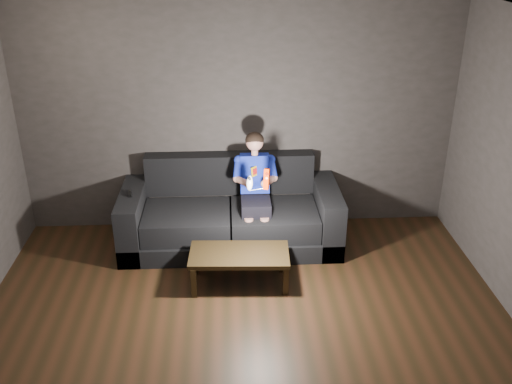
{
  "coord_description": "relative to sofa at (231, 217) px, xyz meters",
  "views": [
    {
      "loc": [
        -0.13,
        -3.75,
        3.36
      ],
      "look_at": [
        0.15,
        1.55,
        0.85
      ],
      "focal_mm": 40.0,
      "sensor_mm": 36.0,
      "label": 1
    }
  ],
  "objects": [
    {
      "name": "child",
      "position": [
        0.28,
        -0.07,
        0.48
      ],
      "size": [
        0.48,
        0.59,
        1.19
      ],
      "color": "black",
      "rests_on": "sofa"
    },
    {
      "name": "wii_remote_black",
      "position": [
        -1.1,
        -0.09,
        0.37
      ],
      "size": [
        0.06,
        0.15,
        0.03
      ],
      "color": "black",
      "rests_on": "sofa"
    },
    {
      "name": "ceiling",
      "position": [
        0.11,
        -2.03,
        2.39
      ],
      "size": [
        5.0,
        5.0,
        0.02
      ],
      "primitive_type": "cube",
      "color": "beige",
      "rests_on": "back_wall"
    },
    {
      "name": "nunchuk_white",
      "position": [
        0.2,
        -0.52,
        0.66
      ],
      "size": [
        0.09,
        0.11,
        0.17
      ],
      "color": "white",
      "rests_on": "child"
    },
    {
      "name": "floor",
      "position": [
        0.11,
        -2.03,
        -0.31
      ],
      "size": [
        5.0,
        5.0,
        0.0
      ],
      "primitive_type": "plane",
      "color": "black",
      "rests_on": "ground"
    },
    {
      "name": "coffee_table",
      "position": [
        0.07,
        -0.88,
        0.01
      ],
      "size": [
        1.02,
        0.55,
        0.36
      ],
      "color": "black",
      "rests_on": "floor"
    },
    {
      "name": "wii_remote_red",
      "position": [
        0.37,
        -0.53,
        0.71
      ],
      "size": [
        0.07,
        0.09,
        0.22
      ],
      "color": "#C42901",
      "rests_on": "child"
    },
    {
      "name": "sofa",
      "position": [
        0.0,
        0.0,
        0.0
      ],
      "size": [
        2.45,
        1.06,
        0.95
      ],
      "color": "black",
      "rests_on": "floor"
    },
    {
      "name": "back_wall",
      "position": [
        0.11,
        0.47,
        1.04
      ],
      "size": [
        5.0,
        0.04,
        2.7
      ],
      "primitive_type": "cube",
      "color": "#35312F",
      "rests_on": "ground"
    }
  ]
}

